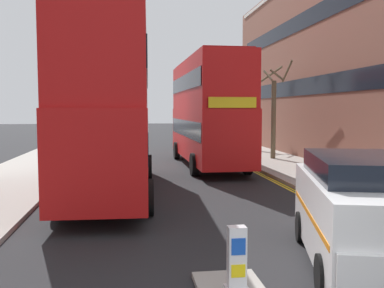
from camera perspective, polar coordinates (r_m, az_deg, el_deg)
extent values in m
cube|color=#9E9991|center=(21.72, 14.01, -3.34)|extent=(4.00, 80.00, 0.14)
cube|color=#9E9991|center=(20.74, -21.62, -3.89)|extent=(4.00, 80.00, 0.14)
cube|color=yellow|center=(19.15, 10.40, -4.53)|extent=(0.10, 56.00, 0.01)
cube|color=yellow|center=(19.10, 9.95, -4.54)|extent=(0.10, 56.00, 0.01)
cube|color=white|center=(6.94, 5.92, -14.54)|extent=(0.28, 0.20, 0.95)
cube|color=blue|center=(6.78, 6.15, -13.31)|extent=(0.22, 0.01, 0.26)
cube|color=yellow|center=(6.91, 6.12, -16.31)|extent=(0.22, 0.01, 0.20)
cube|color=red|center=(15.59, -10.41, -0.15)|extent=(2.91, 10.89, 2.60)
cube|color=red|center=(15.59, -10.55, 9.23)|extent=(2.85, 10.67, 2.50)
cube|color=black|center=(15.57, -10.43, 0.95)|extent=(2.92, 10.46, 0.84)
cube|color=black|center=(15.60, -10.55, 9.59)|extent=(2.90, 10.24, 0.80)
cube|color=yellow|center=(20.91, -9.29, 5.29)|extent=(2.00, 0.14, 0.44)
cube|color=maroon|center=(15.75, -10.62, 13.94)|extent=(2.62, 9.80, 0.10)
cylinder|color=black|center=(19.17, -13.29, -3.01)|extent=(0.34, 1.05, 1.04)
cylinder|color=black|center=(19.00, -5.78, -2.97)|extent=(0.34, 1.05, 1.04)
cylinder|color=black|center=(12.64, -17.26, -6.97)|extent=(0.34, 1.05, 1.04)
cylinder|color=black|center=(12.39, -5.77, -7.02)|extent=(0.34, 1.05, 1.04)
cube|color=red|center=(23.01, 2.04, 1.42)|extent=(2.67, 10.84, 2.60)
cube|color=red|center=(23.01, 2.06, 7.77)|extent=(2.61, 10.62, 2.50)
cube|color=black|center=(22.99, 2.04, 2.16)|extent=(2.69, 10.41, 0.84)
cube|color=black|center=(23.01, 2.06, 8.02)|extent=(2.68, 10.19, 0.80)
cube|color=yellow|center=(17.72, 5.35, 5.48)|extent=(2.00, 0.09, 0.44)
cube|color=maroon|center=(23.12, 2.07, 10.99)|extent=(2.40, 9.75, 0.10)
cylinder|color=black|center=(20.16, 7.33, -2.55)|extent=(0.32, 1.04, 1.04)
cylinder|color=black|center=(19.61, 0.29, -2.71)|extent=(0.32, 1.04, 1.04)
cylinder|color=black|center=(26.62, 3.31, -0.80)|extent=(0.32, 1.04, 1.04)
cylinder|color=black|center=(26.21, -2.04, -0.88)|extent=(0.32, 1.04, 1.04)
cube|color=white|center=(8.96, 21.24, -9.06)|extent=(3.07, 5.03, 1.50)
cube|color=black|center=(8.96, 21.16, -3.86)|extent=(2.46, 3.40, 0.76)
cube|color=orange|center=(8.95, 21.25, -8.75)|extent=(2.99, 4.68, 0.10)
cylinder|color=black|center=(7.59, 16.95, -16.19)|extent=(0.39, 0.71, 0.68)
cylinder|color=black|center=(10.71, 24.02, -10.25)|extent=(0.39, 0.71, 0.68)
cylinder|color=black|center=(10.34, 14.23, -10.51)|extent=(0.39, 0.71, 0.68)
cylinder|color=#6B6047|center=(25.79, 10.69, 3.16)|extent=(0.28, 0.28, 4.54)
cylinder|color=#6B6047|center=(26.12, 12.43, 9.33)|extent=(0.15, 1.60, 1.17)
cylinder|color=#6B6047|center=(26.48, 10.45, 9.07)|extent=(1.31, 0.24, 0.96)
cylinder|color=#6B6047|center=(25.63, 9.98, 8.90)|extent=(0.35, 0.89, 0.67)
cylinder|color=#6B6047|center=(25.46, 11.12, 8.92)|extent=(0.91, 0.16, 0.68)
cylinder|color=#6B6047|center=(32.67, 6.20, 3.89)|extent=(0.33, 0.33, 5.00)
cylinder|color=#6B6047|center=(32.89, 7.13, 8.88)|extent=(0.13, 1.09, 0.81)
cylinder|color=#6B6047|center=(33.25, 6.13, 8.80)|extent=(1.04, 0.23, 0.77)
cylinder|color=#6B6047|center=(32.67, 5.52, 8.80)|extent=(0.14, 0.89, 0.67)
cylinder|color=#6B6047|center=(32.21, 6.84, 9.15)|extent=(1.34, 0.49, 1.00)
cube|color=brown|center=(29.24, 23.49, 9.50)|extent=(10.00, 28.00, 11.43)
cube|color=black|center=(27.36, 14.32, 15.43)|extent=(0.04, 24.64, 1.00)
cube|color=black|center=(26.89, 14.16, 7.28)|extent=(0.04, 24.64, 1.00)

